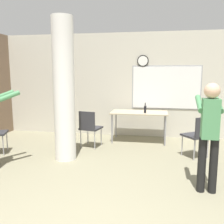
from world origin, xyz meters
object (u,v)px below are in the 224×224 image
Objects in this scene: bottle_on_table at (145,109)px; chair_mid_room at (198,134)px; folding_table at (139,114)px; chair_table_left at (90,126)px; person_playing_side at (209,129)px.

bottle_on_table is 1.48m from chair_mid_room.
chair_table_left is at bearing -146.08° from folding_table.
folding_table is at bearing 33.92° from chair_table_left.
chair_table_left is 2.39m from chair_mid_room.
bottle_on_table is 2.62m from person_playing_side.
chair_mid_room is 1.58m from person_playing_side.
folding_table is 1.62× the size of chair_table_left.
bottle_on_table is 0.29× the size of chair_mid_room.
chair_mid_room is at bearing 86.26° from person_playing_side.
person_playing_side is at bearing -67.09° from bottle_on_table.
person_playing_side is (1.17, -2.56, 0.24)m from folding_table.
chair_mid_room reaches higher than folding_table.
chair_table_left is 1.00× the size of chair_mid_room.
bottle_on_table is (0.15, -0.15, 0.15)m from folding_table.
folding_table is 2.83m from person_playing_side.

